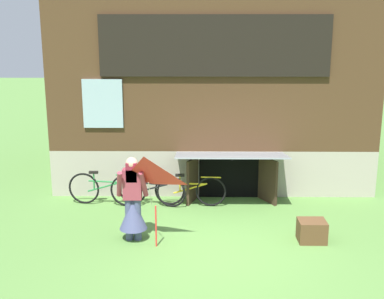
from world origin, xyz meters
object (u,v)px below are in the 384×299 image
Objects in this scene: kite at (144,180)px; wooden_crate at (312,231)px; bicycle_black at (151,190)px; person at (133,206)px; bicycle_green at (105,189)px; bicycle_yellow at (190,190)px.

wooden_crate is at bearing 8.54° from kite.
person is at bearing -82.10° from bicycle_black.
kite is 1.00× the size of bicycle_green.
bicycle_black is at bearing 92.62° from kite.
bicycle_black is at bearing 7.94° from bicycle_green.
bicycle_green reaches higher than wooden_crate.
bicycle_black is at bearing -176.56° from bicycle_yellow.
kite is at bearing -103.87° from bicycle_yellow.
person is 1.89m from bicycle_black.
bicycle_green is at bearing -176.66° from bicycle_yellow.
kite reaches higher than bicycle_black.
kite is 3.29m from wooden_crate.
bicycle_green is at bearing -167.61° from bicycle_black.
bicycle_yellow reaches higher than bicycle_black.
person is 2.08m from bicycle_green.
kite is 2.79m from bicycle_green.
person is 1.04× the size of bicycle_black.
wooden_crate is (2.30, -1.87, -0.15)m from bicycle_yellow.
person is at bearing -56.10° from bicycle_green.
bicycle_green is (-1.05, 0.02, 0.03)m from bicycle_black.
bicycle_yellow is at bearing 72.05° from kite.
kite is 2.64m from bicycle_yellow.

